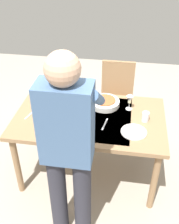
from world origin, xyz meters
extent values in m
plane|color=#9E9384|center=(0.00, 0.00, 0.00)|extent=(6.00, 6.00, 0.00)
cube|color=#93704C|center=(0.00, 0.00, 0.72)|extent=(1.44, 0.88, 0.04)
cube|color=#C6AD89|center=(0.00, 0.00, 0.74)|extent=(0.79, 0.75, 0.00)
cylinder|color=#93704C|center=(-0.65, -0.37, 0.35)|extent=(0.06, 0.06, 0.70)
cylinder|color=#93704C|center=(0.65, -0.37, 0.35)|extent=(0.06, 0.06, 0.70)
cylinder|color=#93704C|center=(-0.65, 0.37, 0.35)|extent=(0.06, 0.06, 0.70)
cylinder|color=#93704C|center=(0.65, 0.37, 0.35)|extent=(0.06, 0.06, 0.70)
cube|color=brown|center=(-0.21, -0.74, 0.45)|extent=(0.40, 0.40, 0.04)
cube|color=#93704C|center=(-0.21, -0.92, 0.70)|extent=(0.40, 0.04, 0.45)
cylinder|color=#93704C|center=(-0.38, -0.91, 0.23)|extent=(0.04, 0.04, 0.43)
cylinder|color=#93704C|center=(-0.04, -0.91, 0.23)|extent=(0.04, 0.04, 0.43)
cylinder|color=#93704C|center=(-0.38, -0.57, 0.23)|extent=(0.04, 0.04, 0.43)
cylinder|color=#93704C|center=(-0.04, -0.57, 0.23)|extent=(0.04, 0.04, 0.43)
cylinder|color=#2D2D38|center=(0.14, 0.72, 0.44)|extent=(0.14, 0.14, 0.88)
cylinder|color=#2D2D38|center=(-0.06, 0.72, 0.44)|extent=(0.14, 0.14, 0.88)
cube|color=#47668E|center=(0.04, 0.72, 1.18)|extent=(0.36, 0.20, 0.60)
sphere|color=tan|center=(0.04, 0.72, 1.58)|extent=(0.22, 0.22, 0.22)
cylinder|color=#47668E|center=(0.22, 0.48, 1.25)|extent=(0.08, 0.52, 0.40)
cylinder|color=#47668E|center=(-0.13, 0.48, 1.25)|extent=(0.08, 0.52, 0.40)
cylinder|color=black|center=(0.35, -0.20, 0.84)|extent=(0.07, 0.07, 0.20)
cylinder|color=black|center=(0.35, -0.20, 0.98)|extent=(0.03, 0.03, 0.08)
cylinder|color=black|center=(0.35, -0.20, 1.03)|extent=(0.03, 0.03, 0.02)
cylinder|color=white|center=(-0.37, -0.18, 0.75)|extent=(0.06, 0.06, 0.01)
cylinder|color=white|center=(-0.37, -0.18, 0.78)|extent=(0.01, 0.01, 0.07)
cone|color=white|center=(-0.37, -0.18, 0.86)|extent=(0.07, 0.07, 0.07)
cylinder|color=beige|center=(-0.37, -0.18, 0.83)|extent=(0.03, 0.03, 0.03)
cylinder|color=silver|center=(-0.53, -0.01, 0.79)|extent=(0.07, 0.07, 0.09)
cylinder|color=silver|center=(0.07, 0.32, 0.79)|extent=(0.07, 0.07, 0.09)
cylinder|color=silver|center=(-0.12, -0.22, 0.77)|extent=(0.30, 0.30, 0.05)
cylinder|color=#C6562D|center=(-0.12, -0.22, 0.79)|extent=(0.22, 0.22, 0.03)
cylinder|color=silver|center=(0.12, -0.01, 0.77)|extent=(0.18, 0.18, 0.05)
cylinder|color=#4C843D|center=(0.12, -0.01, 0.79)|extent=(0.13, 0.13, 0.03)
cylinder|color=silver|center=(-0.43, 0.18, 0.75)|extent=(0.23, 0.23, 0.01)
cube|color=silver|center=(0.57, 0.05, 0.74)|extent=(0.07, 0.20, 0.00)
cube|color=silver|center=(-0.16, 0.10, 0.74)|extent=(0.04, 0.18, 0.00)
camera|label=1|loc=(-0.33, 2.09, 2.26)|focal=43.54mm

